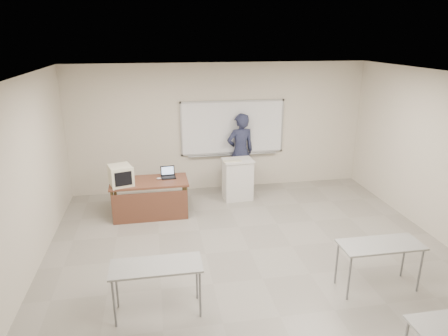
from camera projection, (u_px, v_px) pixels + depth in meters
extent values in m
cube|color=gray|center=(263.00, 279.00, 6.18)|extent=(7.00, 8.00, 0.01)
cube|color=white|center=(233.00, 127.00, 9.45)|extent=(2.40, 0.03, 1.20)
cube|color=#B7BABC|center=(233.00, 101.00, 9.25)|extent=(2.48, 0.04, 0.04)
cube|color=#B7BABC|center=(233.00, 153.00, 9.65)|extent=(2.48, 0.04, 0.04)
cube|color=#B7BABC|center=(181.00, 129.00, 9.25)|extent=(0.04, 0.04, 1.28)
cube|color=#B7BABC|center=(282.00, 125.00, 9.65)|extent=(0.04, 0.04, 1.28)
cube|color=#B7BABC|center=(233.00, 155.00, 9.62)|extent=(2.16, 0.07, 0.02)
cube|color=gray|center=(156.00, 266.00, 5.22)|extent=(1.20, 0.50, 0.03)
cylinder|color=slate|center=(114.00, 304.00, 5.06)|extent=(0.03, 0.03, 0.70)
cylinder|color=slate|center=(200.00, 294.00, 5.24)|extent=(0.03, 0.03, 0.70)
cylinder|color=slate|center=(116.00, 285.00, 5.43)|extent=(0.03, 0.03, 0.70)
cylinder|color=slate|center=(197.00, 277.00, 5.61)|extent=(0.03, 0.03, 0.70)
cube|color=gray|center=(381.00, 245.00, 5.74)|extent=(1.20, 0.50, 0.03)
cylinder|color=slate|center=(349.00, 278.00, 5.58)|extent=(0.03, 0.03, 0.70)
cylinder|color=slate|center=(420.00, 271.00, 5.76)|extent=(0.03, 0.03, 0.70)
cylinder|color=slate|center=(337.00, 263.00, 5.96)|extent=(0.03, 0.03, 0.70)
cylinder|color=slate|center=(404.00, 256.00, 6.14)|extent=(0.03, 0.03, 0.70)
cube|color=brown|center=(149.00, 182.00, 8.17)|extent=(1.57, 0.78, 0.04)
cube|color=brown|center=(150.00, 208.00, 7.95)|extent=(1.49, 0.03, 0.63)
cylinder|color=#3E3119|center=(113.00, 208.00, 7.86)|extent=(0.06, 0.06, 0.71)
cylinder|color=#3E3119|center=(186.00, 202.00, 8.10)|extent=(0.06, 0.06, 0.71)
cylinder|color=#3E3119|center=(116.00, 195.00, 8.48)|extent=(0.06, 0.06, 0.71)
cylinder|color=#3E3119|center=(184.00, 191.00, 8.72)|extent=(0.06, 0.06, 0.71)
cube|color=silver|center=(238.00, 180.00, 9.06)|extent=(0.63, 0.45, 0.90)
cube|color=silver|center=(238.00, 160.00, 8.91)|extent=(0.67, 0.49, 0.04)
cube|color=beige|center=(120.00, 175.00, 7.91)|extent=(0.41, 0.43, 0.39)
cube|color=beige|center=(120.00, 179.00, 7.69)|extent=(0.43, 0.04, 0.41)
cube|color=black|center=(119.00, 179.00, 7.67)|extent=(0.33, 0.01, 0.28)
cube|color=black|center=(169.00, 178.00, 8.32)|extent=(0.30, 0.22, 0.02)
cube|color=black|center=(169.00, 177.00, 8.30)|extent=(0.24, 0.12, 0.01)
cube|color=black|center=(168.00, 171.00, 8.41)|extent=(0.30, 0.07, 0.20)
cube|color=#9FBBE4|center=(168.00, 171.00, 8.40)|extent=(0.25, 0.05, 0.16)
ellipsoid|color=#BABDC3|center=(159.00, 178.00, 8.23)|extent=(0.11, 0.08, 0.04)
cube|color=beige|center=(232.00, 161.00, 8.77)|extent=(0.41, 0.15, 0.02)
imported|color=black|center=(240.00, 152.00, 9.53)|extent=(0.75, 0.56, 1.86)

